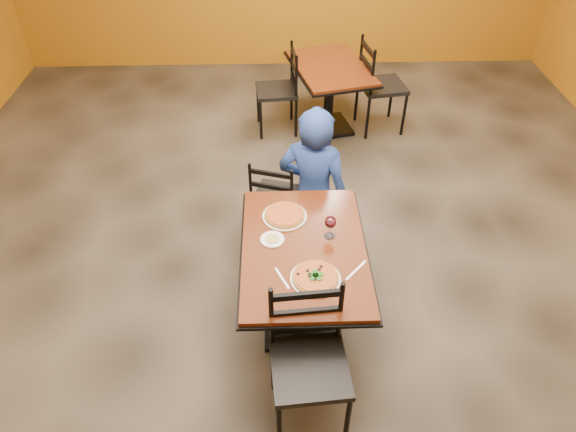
{
  "coord_description": "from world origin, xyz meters",
  "views": [
    {
      "loc": [
        -0.18,
        -2.89,
        3.07
      ],
      "look_at": [
        -0.1,
        -0.3,
        0.85
      ],
      "focal_mm": 32.09,
      "sensor_mm": 36.0,
      "label": 1
    }
  ],
  "objects_px": {
    "pizza_main": "(316,277)",
    "side_plate": "(272,239)",
    "table_main": "(303,268)",
    "plate_far": "(285,216)",
    "chair_second_left": "(276,91)",
    "table_second": "(330,83)",
    "plate_main": "(315,279)",
    "wine_glass": "(330,226)",
    "chair_main_far": "(277,196)",
    "diner": "(314,174)",
    "chair_main_near": "(310,369)",
    "pizza_far": "(285,215)",
    "chair_second_right": "(382,86)"
  },
  "relations": [
    {
      "from": "chair_second_left",
      "to": "plate_far",
      "type": "distance_m",
      "value": 2.45
    },
    {
      "from": "table_main",
      "to": "chair_main_far",
      "type": "xyz_separation_m",
      "value": [
        -0.16,
        0.97,
        -0.15
      ]
    },
    {
      "from": "table_second",
      "to": "plate_main",
      "type": "bearing_deg",
      "value": -97.11
    },
    {
      "from": "pizza_main",
      "to": "pizza_far",
      "type": "bearing_deg",
      "value": 106.34
    },
    {
      "from": "plate_far",
      "to": "chair_main_near",
      "type": "bearing_deg",
      "value": -83.57
    },
    {
      "from": "diner",
      "to": "pizza_main",
      "type": "xyz_separation_m",
      "value": [
        -0.08,
        -1.29,
        0.17
      ]
    },
    {
      "from": "plate_main",
      "to": "wine_glass",
      "type": "bearing_deg",
      "value": 72.6
    },
    {
      "from": "wine_glass",
      "to": "diner",
      "type": "bearing_deg",
      "value": 92.29
    },
    {
      "from": "wine_glass",
      "to": "pizza_main",
      "type": "bearing_deg",
      "value": -107.4
    },
    {
      "from": "chair_main_near",
      "to": "chair_main_far",
      "type": "bearing_deg",
      "value": 90.9
    },
    {
      "from": "diner",
      "to": "table_main",
      "type": "bearing_deg",
      "value": 101.22
    },
    {
      "from": "chair_main_near",
      "to": "table_main",
      "type": "bearing_deg",
      "value": 85.31
    },
    {
      "from": "diner",
      "to": "plate_far",
      "type": "height_order",
      "value": "diner"
    },
    {
      "from": "chair_second_left",
      "to": "chair_main_far",
      "type": "bearing_deg",
      "value": -5.84
    },
    {
      "from": "pizza_far",
      "to": "pizza_main",
      "type": "bearing_deg",
      "value": -73.66
    },
    {
      "from": "chair_main_near",
      "to": "pizza_far",
      "type": "bearing_deg",
      "value": 91.83
    },
    {
      "from": "pizza_far",
      "to": "chair_second_right",
      "type": "bearing_deg",
      "value": 65.12
    },
    {
      "from": "chair_main_near",
      "to": "pizza_far",
      "type": "height_order",
      "value": "chair_main_near"
    },
    {
      "from": "chair_main_far",
      "to": "pizza_far",
      "type": "distance_m",
      "value": 0.75
    },
    {
      "from": "table_second",
      "to": "plate_main",
      "type": "height_order",
      "value": "plate_main"
    },
    {
      "from": "plate_far",
      "to": "table_main",
      "type": "bearing_deg",
      "value": -69.05
    },
    {
      "from": "table_second",
      "to": "pizza_main",
      "type": "distance_m",
      "value": 3.05
    },
    {
      "from": "plate_main",
      "to": "pizza_main",
      "type": "distance_m",
      "value": 0.02
    },
    {
      "from": "pizza_main",
      "to": "side_plate",
      "type": "relative_size",
      "value": 1.77
    },
    {
      "from": "chair_second_right",
      "to": "side_plate",
      "type": "distance_m",
      "value": 2.94
    },
    {
      "from": "chair_main_near",
      "to": "chair_main_far",
      "type": "distance_m",
      "value": 1.71
    },
    {
      "from": "table_second",
      "to": "diner",
      "type": "relative_size",
      "value": 1.03
    },
    {
      "from": "table_main",
      "to": "plate_main",
      "type": "distance_m",
      "value": 0.35
    },
    {
      "from": "table_main",
      "to": "chair_second_left",
      "type": "distance_m",
      "value": 2.75
    },
    {
      "from": "table_main",
      "to": "chair_main_far",
      "type": "bearing_deg",
      "value": 99.67
    },
    {
      "from": "wine_glass",
      "to": "chair_second_right",
      "type": "bearing_deg",
      "value": 72.43
    },
    {
      "from": "plate_main",
      "to": "pizza_far",
      "type": "xyz_separation_m",
      "value": [
        -0.17,
        0.59,
        0.02
      ]
    },
    {
      "from": "plate_main",
      "to": "pizza_far",
      "type": "distance_m",
      "value": 0.61
    },
    {
      "from": "table_main",
      "to": "plate_far",
      "type": "xyz_separation_m",
      "value": [
        -0.12,
        0.31,
        0.2
      ]
    },
    {
      "from": "wine_glass",
      "to": "plate_main",
      "type": "bearing_deg",
      "value": -107.4
    },
    {
      "from": "chair_main_far",
      "to": "diner",
      "type": "bearing_deg",
      "value": -153.91
    },
    {
      "from": "table_main",
      "to": "plate_far",
      "type": "relative_size",
      "value": 3.97
    },
    {
      "from": "chair_main_near",
      "to": "plate_far",
      "type": "bearing_deg",
      "value": 91.83
    },
    {
      "from": "plate_far",
      "to": "chair_second_left",
      "type": "bearing_deg",
      "value": 90.69
    },
    {
      "from": "chair_second_right",
      "to": "pizza_main",
      "type": "xyz_separation_m",
      "value": [
        -0.96,
        -3.02,
        0.26
      ]
    },
    {
      "from": "chair_second_left",
      "to": "plate_main",
      "type": "bearing_deg",
      "value": -1.47
    },
    {
      "from": "table_main",
      "to": "table_second",
      "type": "bearing_deg",
      "value": 81.06
    },
    {
      "from": "chair_main_far",
      "to": "pizza_main",
      "type": "height_order",
      "value": "chair_main_far"
    },
    {
      "from": "chair_second_left",
      "to": "pizza_main",
      "type": "distance_m",
      "value": 3.04
    },
    {
      "from": "plate_main",
      "to": "pizza_main",
      "type": "xyz_separation_m",
      "value": [
        0.0,
        0.0,
        0.02
      ]
    },
    {
      "from": "diner",
      "to": "plate_main",
      "type": "bearing_deg",
      "value": 105.27
    },
    {
      "from": "plate_main",
      "to": "side_plate",
      "type": "distance_m",
      "value": 0.44
    },
    {
      "from": "chair_main_near",
      "to": "chair_second_left",
      "type": "relative_size",
      "value": 1.03
    },
    {
      "from": "chair_second_left",
      "to": "diner",
      "type": "distance_m",
      "value": 1.75
    },
    {
      "from": "plate_far",
      "to": "wine_glass",
      "type": "height_order",
      "value": "wine_glass"
    }
  ]
}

